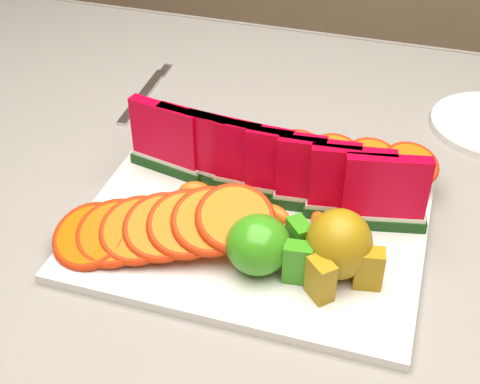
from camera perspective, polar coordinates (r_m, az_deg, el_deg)
The scene contains 10 objects.
table at distance 0.91m, azimuth 1.71°, elevation -6.06°, with size 1.40×0.90×0.75m.
tablecloth at distance 0.87m, azimuth 1.79°, elevation -3.09°, with size 1.53×1.03×0.20m.
platter at distance 0.79m, azimuth 0.99°, elevation -3.15°, with size 0.40×0.30×0.01m.
apple_cluster at distance 0.71m, azimuth 2.15°, elevation -4.58°, with size 0.11×0.09×0.07m.
pear_cluster at distance 0.71m, azimuth 8.49°, elevation -4.73°, with size 0.10×0.10×0.08m.
fork at distance 1.07m, azimuth -8.11°, elevation 8.33°, with size 0.02×0.20×0.00m.
watermelon_row at distance 0.80m, azimuth 2.50°, elevation 2.21°, with size 0.39×0.07×0.10m.
orange_fan_front at distance 0.75m, azimuth -6.67°, elevation -2.96°, with size 0.27×0.16×0.07m.
orange_fan_back at distance 0.87m, azimuth 4.91°, elevation 3.52°, with size 0.37×0.10×0.05m.
tangerine_segments at distance 0.79m, azimuth 2.64°, elevation -1.76°, with size 0.23×0.07×0.02m.
Camera 1 is at (0.17, -0.63, 1.29)m, focal length 50.00 mm.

